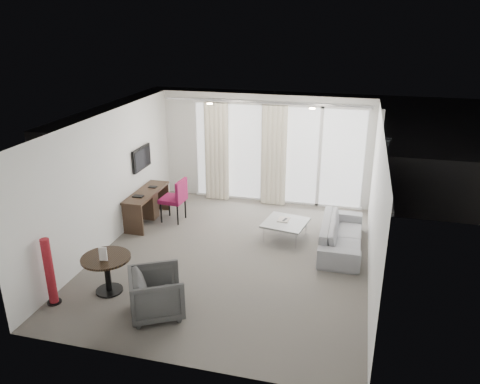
% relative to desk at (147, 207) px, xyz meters
% --- Properties ---
extents(floor, '(5.00, 6.00, 0.00)m').
position_rel_desk_xyz_m(floor, '(2.25, -1.12, -0.35)').
color(floor, '#5E5851').
rests_on(floor, ground).
extents(ceiling, '(5.00, 6.00, 0.00)m').
position_rel_desk_xyz_m(ceiling, '(2.25, -1.12, 2.25)').
color(ceiling, white).
rests_on(ceiling, ground).
extents(wall_left, '(0.00, 6.00, 2.60)m').
position_rel_desk_xyz_m(wall_left, '(-0.25, -1.12, 0.95)').
color(wall_left, silver).
rests_on(wall_left, ground).
extents(wall_right, '(0.00, 6.00, 2.60)m').
position_rel_desk_xyz_m(wall_right, '(4.75, -1.12, 0.95)').
color(wall_right, silver).
rests_on(wall_right, ground).
extents(wall_front, '(5.00, 0.00, 2.60)m').
position_rel_desk_xyz_m(wall_front, '(2.25, -4.12, 0.95)').
color(wall_front, silver).
rests_on(wall_front, ground).
extents(window_panel, '(4.00, 0.02, 2.38)m').
position_rel_desk_xyz_m(window_panel, '(2.55, 1.86, 0.85)').
color(window_panel, white).
rests_on(window_panel, ground).
extents(window_frame, '(4.10, 0.06, 2.44)m').
position_rel_desk_xyz_m(window_frame, '(2.55, 1.85, 0.85)').
color(window_frame, white).
rests_on(window_frame, ground).
extents(curtain_left, '(0.60, 0.20, 2.38)m').
position_rel_desk_xyz_m(curtain_left, '(1.10, 1.70, 0.85)').
color(curtain_left, beige).
rests_on(curtain_left, ground).
extents(curtain_right, '(0.60, 0.20, 2.38)m').
position_rel_desk_xyz_m(curtain_right, '(2.50, 1.70, 0.85)').
color(curtain_right, beige).
rests_on(curtain_right, ground).
extents(curtain_track, '(4.80, 0.04, 0.04)m').
position_rel_desk_xyz_m(curtain_track, '(2.25, 1.70, 2.10)').
color(curtain_track, '#B2B2B7').
rests_on(curtain_track, ceiling).
extents(downlight_a, '(0.12, 0.12, 0.02)m').
position_rel_desk_xyz_m(downlight_a, '(1.35, 0.48, 2.24)').
color(downlight_a, '#FFE0B2').
rests_on(downlight_a, ceiling).
extents(downlight_b, '(0.12, 0.12, 0.02)m').
position_rel_desk_xyz_m(downlight_b, '(3.45, 0.48, 2.24)').
color(downlight_b, '#FFE0B2').
rests_on(downlight_b, ceiling).
extents(desk, '(0.47, 1.49, 0.70)m').
position_rel_desk_xyz_m(desk, '(0.00, 0.00, 0.00)').
color(desk, '#36261A').
rests_on(desk, floor).
extents(tv, '(0.05, 0.80, 0.50)m').
position_rel_desk_xyz_m(tv, '(-0.21, 0.33, 1.00)').
color(tv, black).
rests_on(tv, wall_left).
extents(desk_chair, '(0.56, 0.53, 0.97)m').
position_rel_desk_xyz_m(desk_chair, '(0.53, 0.19, 0.14)').
color(desk_chair, maroon).
rests_on(desk_chair, floor).
extents(round_table, '(0.93, 0.93, 0.64)m').
position_rel_desk_xyz_m(round_table, '(0.58, -2.76, -0.03)').
color(round_table, black).
rests_on(round_table, floor).
extents(menu_card, '(0.13, 0.04, 0.23)m').
position_rel_desk_xyz_m(menu_card, '(0.60, -2.86, 0.37)').
color(menu_card, white).
rests_on(menu_card, round_table).
extents(red_lamp, '(0.24, 0.24, 1.13)m').
position_rel_desk_xyz_m(red_lamp, '(-0.11, -3.27, 0.21)').
color(red_lamp, maroon).
rests_on(red_lamp, floor).
extents(tub_armchair, '(1.07, 1.06, 0.72)m').
position_rel_desk_xyz_m(tub_armchair, '(1.62, -3.13, 0.01)').
color(tub_armchair, '#3D3D3D').
rests_on(tub_armchair, floor).
extents(coffee_table, '(0.96, 0.96, 0.37)m').
position_rel_desk_xyz_m(coffee_table, '(3.09, -0.09, -0.16)').
color(coffee_table, gray).
rests_on(coffee_table, floor).
extents(remote, '(0.09, 0.16, 0.02)m').
position_rel_desk_xyz_m(remote, '(3.06, -0.02, 0.01)').
color(remote, black).
rests_on(remote, coffee_table).
extents(magazine, '(0.24, 0.30, 0.02)m').
position_rel_desk_xyz_m(magazine, '(3.04, -0.00, 0.01)').
color(magazine, gray).
rests_on(magazine, coffee_table).
extents(sofa, '(0.77, 1.97, 0.58)m').
position_rel_desk_xyz_m(sofa, '(4.22, -0.25, -0.06)').
color(sofa, gray).
rests_on(sofa, floor).
extents(terrace_slab, '(5.60, 3.00, 0.12)m').
position_rel_desk_xyz_m(terrace_slab, '(2.55, 3.38, -0.41)').
color(terrace_slab, '#4D4D50').
rests_on(terrace_slab, ground).
extents(rattan_chair_a, '(0.79, 0.79, 0.88)m').
position_rel_desk_xyz_m(rattan_chair_a, '(3.46, 2.79, 0.09)').
color(rattan_chair_a, brown).
rests_on(rattan_chair_a, terrace_slab).
extents(rattan_chair_b, '(0.71, 0.71, 0.86)m').
position_rel_desk_xyz_m(rattan_chair_b, '(4.21, 4.00, 0.08)').
color(rattan_chair_b, brown).
rests_on(rattan_chair_b, terrace_slab).
extents(rattan_table, '(0.59, 0.59, 0.50)m').
position_rel_desk_xyz_m(rattan_table, '(3.16, 3.46, -0.10)').
color(rattan_table, brown).
rests_on(rattan_table, terrace_slab).
extents(balustrade, '(5.50, 0.06, 1.05)m').
position_rel_desk_xyz_m(balustrade, '(2.55, 4.83, 0.15)').
color(balustrade, '#B2B2B7').
rests_on(balustrade, terrace_slab).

